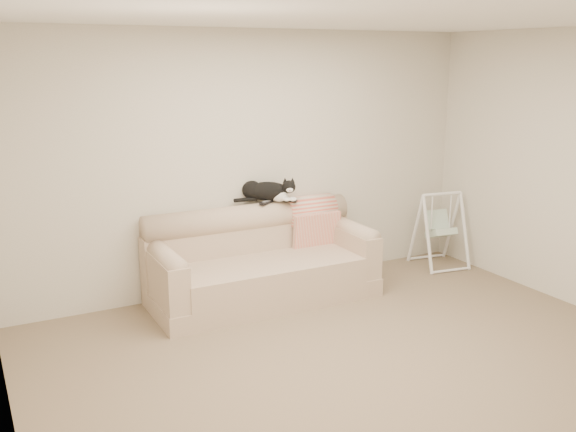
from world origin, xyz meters
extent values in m
plane|color=brown|center=(0.00, 0.00, 0.00)|extent=(5.00, 5.00, 0.00)
cube|color=beige|center=(0.00, 2.00, 1.30)|extent=(5.00, 0.04, 2.60)
cube|color=white|center=(0.00, 0.00, 2.59)|extent=(5.00, 4.00, 0.02)
cube|color=#C2A78C|center=(-0.10, 1.53, 0.09)|extent=(2.20, 0.90, 0.18)
cube|color=#C2A78C|center=(-0.10, 1.42, 0.30)|extent=(1.80, 0.68, 0.24)
cube|color=#C2A78C|center=(-0.10, 1.87, 0.43)|extent=(2.20, 0.22, 0.50)
cylinder|color=#C2A78C|center=(-0.10, 1.87, 0.76)|extent=(2.16, 0.28, 0.28)
cube|color=#C2A78C|center=(-1.09, 1.53, 0.39)|extent=(0.20, 0.88, 0.42)
cylinder|color=#C2A78C|center=(-1.09, 1.53, 0.60)|extent=(0.18, 0.84, 0.18)
cube|color=#C2A78C|center=(0.89, 1.53, 0.39)|extent=(0.20, 0.88, 0.42)
cylinder|color=#C2A78C|center=(0.89, 1.53, 0.60)|extent=(0.18, 0.84, 0.18)
cube|color=black|center=(0.08, 1.83, 0.91)|extent=(0.18, 0.13, 0.02)
cube|color=gray|center=(0.08, 1.83, 0.92)|extent=(0.11, 0.08, 0.01)
cube|color=black|center=(0.32, 1.81, 0.91)|extent=(0.15, 0.16, 0.02)
ellipsoid|color=black|center=(0.12, 1.89, 1.01)|extent=(0.49, 0.37, 0.19)
ellipsoid|color=black|center=(-0.02, 1.96, 1.02)|extent=(0.27, 0.26, 0.19)
ellipsoid|color=white|center=(0.21, 1.81, 0.97)|extent=(0.20, 0.18, 0.13)
ellipsoid|color=black|center=(0.29, 1.76, 1.06)|extent=(0.18, 0.19, 0.13)
ellipsoid|color=white|center=(0.28, 1.71, 1.04)|extent=(0.09, 0.08, 0.05)
sphere|color=#BF7272|center=(0.26, 1.68, 1.04)|extent=(0.02, 0.02, 0.02)
cone|color=black|center=(0.26, 1.79, 1.13)|extent=(0.06, 0.07, 0.06)
cone|color=black|center=(0.33, 1.76, 1.13)|extent=(0.08, 0.08, 0.06)
sphere|color=#A36315|center=(0.25, 1.72, 1.07)|extent=(0.02, 0.02, 0.02)
sphere|color=#A36315|center=(0.29, 1.70, 1.07)|extent=(0.02, 0.02, 0.02)
ellipsoid|color=white|center=(0.26, 1.74, 0.94)|extent=(0.12, 0.13, 0.04)
ellipsoid|color=white|center=(0.31, 1.71, 0.94)|extent=(0.12, 0.13, 0.04)
cylinder|color=black|center=(-0.11, 1.92, 0.94)|extent=(0.25, 0.06, 0.04)
cylinder|color=#D95844|center=(0.59, 1.87, 0.76)|extent=(0.53, 0.33, 0.33)
cube|color=#D95844|center=(0.59, 1.70, 0.56)|extent=(0.53, 0.09, 0.42)
cylinder|color=white|center=(1.89, 1.50, 0.42)|extent=(0.08, 0.30, 0.85)
cylinder|color=white|center=(1.93, 1.76, 0.42)|extent=(0.08, 0.30, 0.85)
cylinder|color=white|center=(2.37, 1.43, 0.42)|extent=(0.08, 0.30, 0.85)
cylinder|color=white|center=(2.41, 1.69, 0.42)|extent=(0.08, 0.30, 0.85)
cylinder|color=white|center=(2.15, 1.60, 0.84)|extent=(0.48, 0.10, 0.04)
cylinder|color=white|center=(2.11, 1.34, 0.02)|extent=(0.48, 0.10, 0.03)
cylinder|color=white|center=(2.19, 1.85, 0.02)|extent=(0.48, 0.10, 0.03)
cube|color=white|center=(2.15, 1.57, 0.39)|extent=(0.31, 0.29, 0.16)
cube|color=white|center=(2.16, 1.68, 0.52)|extent=(0.29, 0.16, 0.22)
cylinder|color=white|center=(2.03, 1.61, 0.64)|extent=(0.01, 0.01, 0.40)
cylinder|color=white|center=(2.27, 1.58, 0.64)|extent=(0.01, 0.01, 0.40)
camera|label=1|loc=(-2.64, -3.83, 2.33)|focal=40.00mm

